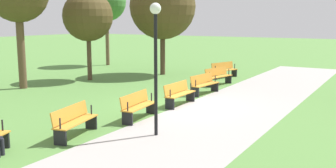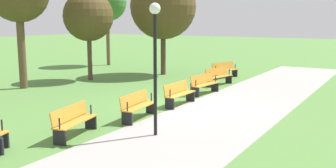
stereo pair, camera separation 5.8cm
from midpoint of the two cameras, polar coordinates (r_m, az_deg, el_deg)
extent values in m
plane|color=#54843D|center=(15.45, 1.73, -3.10)|extent=(120.00, 120.00, 0.00)
cube|color=#A39E99|center=(14.61, 8.75, -3.93)|extent=(30.39, 4.01, 0.01)
cube|color=orange|center=(22.82, 8.25, 2.01)|extent=(1.86, 1.00, 0.04)
cube|color=orange|center=(22.92, 7.89, 2.67)|extent=(1.75, 0.69, 0.40)
cube|color=black|center=(23.50, 9.60, 1.62)|extent=(0.18, 0.37, 0.43)
cylinder|color=black|center=(23.43, 9.66, 2.57)|extent=(0.06, 0.06, 0.30)
cube|color=black|center=(22.23, 6.80, 1.24)|extent=(0.18, 0.37, 0.43)
cylinder|color=black|center=(22.16, 6.85, 2.25)|extent=(0.06, 0.06, 0.30)
cube|color=orange|center=(20.24, 7.40, 1.10)|extent=(1.87, 0.82, 0.04)
cube|color=orange|center=(20.32, 6.96, 1.83)|extent=(1.80, 0.50, 0.40)
cube|color=black|center=(20.96, 8.74, 0.71)|extent=(0.14, 0.38, 0.43)
cylinder|color=black|center=(20.90, 8.81, 1.77)|extent=(0.05, 0.05, 0.30)
cube|color=black|center=(19.60, 5.94, 0.16)|extent=(0.14, 0.38, 0.43)
cylinder|color=black|center=(19.53, 6.01, 1.30)|extent=(0.05, 0.05, 0.30)
cube|color=orange|center=(17.73, 5.40, -0.04)|extent=(1.85, 0.64, 0.04)
cube|color=orange|center=(17.79, 4.86, 0.79)|extent=(1.82, 0.30, 0.40)
cube|color=black|center=(18.49, 6.75, -0.41)|extent=(0.10, 0.38, 0.43)
cylinder|color=black|center=(18.42, 6.83, 0.80)|extent=(0.05, 0.05, 0.30)
cube|color=black|center=(17.06, 3.90, -1.19)|extent=(0.10, 0.38, 0.43)
cylinder|color=black|center=(16.98, 3.97, 0.11)|extent=(0.05, 0.05, 0.30)
cube|color=orange|center=(15.36, 1.73, -1.47)|extent=(1.82, 0.44, 0.04)
cube|color=orange|center=(15.41, 1.09, -0.52)|extent=(1.82, 0.10, 0.40)
cube|color=black|center=(16.14, 3.18, -1.79)|extent=(0.06, 0.37, 0.43)
cylinder|color=black|center=(16.06, 3.25, -0.42)|extent=(0.04, 0.04, 0.30)
cube|color=black|center=(14.68, 0.14, -2.90)|extent=(0.06, 0.37, 0.43)
cylinder|color=black|center=(14.59, 0.21, -1.40)|extent=(0.04, 0.04, 0.30)
cube|color=orange|center=(13.25, -4.28, -3.26)|extent=(1.85, 0.64, 0.04)
cube|color=orange|center=(13.29, -5.05, -2.16)|extent=(1.82, 0.30, 0.40)
cube|color=black|center=(14.03, -2.62, -3.50)|extent=(0.10, 0.38, 0.43)
cylinder|color=black|center=(13.94, -2.56, -1.92)|extent=(0.05, 0.05, 0.30)
cube|color=black|center=(12.58, -6.10, -5.05)|extent=(0.10, 0.38, 0.43)
cylinder|color=black|center=(12.48, -6.05, -3.31)|extent=(0.05, 0.05, 0.30)
cube|color=orange|center=(11.56, -13.40, -5.37)|extent=(1.87, 0.82, 0.04)
cube|color=orange|center=(11.61, -14.29, -4.11)|extent=(1.80, 0.50, 0.40)
cube|color=black|center=(12.33, -11.32, -5.49)|extent=(0.14, 0.38, 0.43)
cylinder|color=black|center=(12.23, -11.29, -3.71)|extent=(0.05, 0.05, 0.30)
cube|color=black|center=(10.94, -15.66, -7.58)|extent=(0.14, 0.38, 0.43)
cylinder|color=black|center=(10.82, -15.66, -5.59)|extent=(0.05, 0.05, 0.30)
cube|color=black|center=(11.26, -23.16, -7.52)|extent=(0.18, 0.37, 0.43)
cylinder|color=black|center=(11.15, -23.21, -5.58)|extent=(0.06, 0.06, 0.30)
cylinder|color=#23232D|center=(10.66, -23.24, -8.46)|extent=(0.14, 0.14, 0.43)
cylinder|color=#4C3828|center=(22.14, -11.52, 3.97)|extent=(0.25, 0.25, 2.64)
sphere|color=#4C3D1E|center=(22.05, -11.71, 9.71)|extent=(2.75, 2.75, 2.75)
cylinder|color=#4C3828|center=(23.91, -0.86, 4.79)|extent=(0.30, 0.30, 2.85)
sphere|color=#4C3D1E|center=(23.84, -0.87, 11.32)|extent=(3.99, 3.99, 3.99)
cylinder|color=brown|center=(29.29, -8.93, 6.38)|extent=(0.27, 0.27, 3.72)
sphere|color=#3D7533|center=(29.29, -9.07, 11.85)|extent=(2.87, 2.87, 2.87)
cylinder|color=brown|center=(20.29, -20.76, 4.59)|extent=(0.37, 0.37, 3.71)
cylinder|color=black|center=(11.15, -1.95, 1.20)|extent=(0.10, 0.10, 3.51)
sphere|color=white|center=(11.04, -2.01, 10.99)|extent=(0.32, 0.32, 0.32)
camera|label=1|loc=(0.03, -90.11, -0.02)|focal=41.66mm
camera|label=2|loc=(0.03, 89.89, 0.02)|focal=41.66mm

